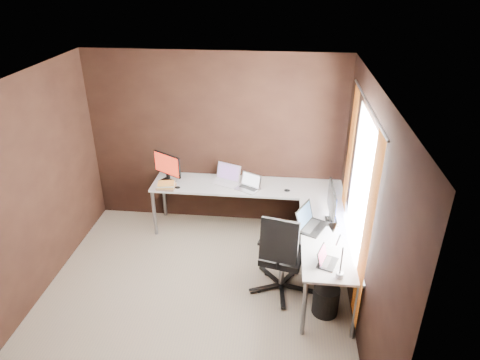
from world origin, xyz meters
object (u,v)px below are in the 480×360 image
(wastebasket, at_px, (326,300))
(drawer_pedestal, at_px, (315,229))
(book_stack, at_px, (166,185))
(monitor_left, at_px, (167,166))
(monitor_right, at_px, (332,203))
(laptop_silver, at_px, (249,186))
(laptop_black_big, at_px, (309,223))
(office_chair, at_px, (281,268))
(laptop_white, at_px, (227,178))
(laptop_black_small, at_px, (325,260))
(desk_lamp, at_px, (336,244))

(wastebasket, bearing_deg, drawer_pedestal, 93.29)
(book_stack, bearing_deg, monitor_left, 96.23)
(monitor_left, relative_size, monitor_right, 0.76)
(laptop_silver, bearing_deg, book_stack, -145.71)
(laptop_silver, height_order, laptop_black_big, laptop_black_big)
(office_chair, xyz_separation_m, wastebasket, (0.51, -0.32, -0.15))
(drawer_pedestal, relative_size, book_stack, 2.29)
(drawer_pedestal, relative_size, laptop_black_big, 1.27)
(laptop_white, xyz_separation_m, office_chair, (0.82, -1.33, -0.47))
(wastebasket, bearing_deg, book_stack, 147.20)
(monitor_left, distance_m, laptop_black_big, 2.17)
(monitor_right, xyz_separation_m, book_stack, (-2.17, 0.63, -0.22))
(monitor_right, xyz_separation_m, laptop_black_small, (-0.11, -0.80, -0.22))
(laptop_white, bearing_deg, book_stack, -138.29)
(laptop_silver, distance_m, desk_lamp, 1.98)
(monitor_right, bearing_deg, wastebasket, 174.82)
(laptop_black_small, distance_m, office_chair, 0.74)
(monitor_left, bearing_deg, wastebasket, -5.24)
(monitor_right, height_order, laptop_white, monitor_right)
(monitor_right, xyz_separation_m, office_chair, (-0.55, -0.42, -0.68))
(book_stack, distance_m, desk_lamp, 2.66)
(laptop_white, height_order, book_stack, laptop_white)
(laptop_black_big, xyz_separation_m, laptop_black_small, (0.14, -0.67, -0.02))
(laptop_white, xyz_separation_m, wastebasket, (1.32, -1.64, -0.61))
(laptop_white, bearing_deg, monitor_left, -152.13)
(monitor_right, xyz_separation_m, laptop_silver, (-1.04, 0.73, -0.22))
(book_stack, height_order, desk_lamp, desk_lamp)
(laptop_silver, xyz_separation_m, desk_lamp, (0.99, -1.69, 0.30))
(drawer_pedestal, bearing_deg, laptop_black_big, -102.42)
(laptop_white, distance_m, wastebasket, 2.20)
(laptop_white, xyz_separation_m, laptop_silver, (0.33, -0.18, -0.01))
(laptop_black_small, bearing_deg, office_chair, 68.92)
(laptop_black_small, relative_size, wastebasket, 0.87)
(laptop_silver, height_order, office_chair, office_chair)
(monitor_right, distance_m, book_stack, 2.27)
(monitor_right, bearing_deg, desk_lamp, 175.46)
(laptop_silver, height_order, laptop_black_small, laptop_silver)
(laptop_white, distance_m, laptop_silver, 0.38)
(desk_lamp, xyz_separation_m, wastebasket, (0.00, 0.22, -0.91))
(laptop_white, height_order, desk_lamp, desk_lamp)
(monitor_left, bearing_deg, laptop_black_big, 4.43)
(laptop_silver, relative_size, laptop_black_big, 0.80)
(laptop_black_small, bearing_deg, drawer_pedestal, 20.25)
(monitor_left, relative_size, desk_lamp, 0.76)
(laptop_white, bearing_deg, drawer_pedestal, 3.78)
(desk_lamp, bearing_deg, wastebasket, 96.66)
(drawer_pedestal, bearing_deg, monitor_right, -76.12)
(drawer_pedestal, distance_m, laptop_white, 1.41)
(drawer_pedestal, relative_size, laptop_silver, 1.59)
(book_stack, relative_size, office_chair, 0.24)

